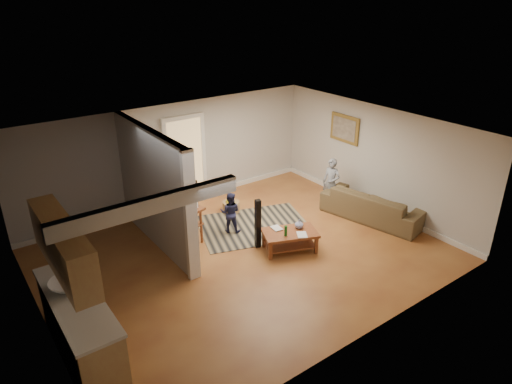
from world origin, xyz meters
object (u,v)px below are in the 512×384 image
sofa (372,218)px  coffee_table (290,235)px  toy_basket (231,206)px  toddler (231,231)px  tv_console (176,206)px  speaker_left (258,224)px  speaker_right (173,205)px  child (330,205)px

sofa → coffee_table: coffee_table is taller
toy_basket → toddler: 0.96m
tv_console → speaker_left: tv_console is taller
toy_basket → toddler: toddler is taller
coffee_table → speaker_left: bearing=133.8°
speaker_right → tv_console: bearing=-110.9°
sofa → child: 1.12m
speaker_left → toddler: speaker_left is taller
speaker_right → child: bearing=-25.0°
sofa → coffee_table: (-2.44, 0.05, 0.33)m
tv_console → speaker_right: speaker_right is taller
toy_basket → speaker_right: bearing=177.1°
sofa → child: bearing=2.7°
sofa → child: child is taller
coffee_table → toddler: (-0.56, 1.37, -0.33)m
coffee_table → child: bearing=25.7°
child → toddler: (-2.69, 0.34, 0.00)m
sofa → coffee_table: bearing=75.9°
tv_console → toy_basket: (1.58, 0.34, -0.59)m
sofa → speaker_left: speaker_left is taller
sofa → speaker_left: bearing=66.6°
speaker_right → toddler: size_ratio=1.23×
speaker_right → toddler: bearing=-49.3°
speaker_right → toddler: (0.94, -0.86, -0.57)m
coffee_table → speaker_right: 2.70m
speaker_left → child: 2.71m
tv_console → child: size_ratio=1.13×
coffee_table → tv_console: 2.46m
tv_console → speaker_right: (0.11, 0.41, -0.17)m
tv_console → toddler: size_ratio=1.49×
speaker_left → toddler: (-0.09, 0.88, -0.53)m
speaker_right → toy_basket: size_ratio=2.79×
tv_console → toy_basket: tv_console is taller
speaker_left → toy_basket: bearing=89.5°
coffee_table → child: 2.39m
speaker_left → sofa: bearing=3.7°
sofa → speaker_left: (-2.90, 0.54, 0.53)m
speaker_left → toddler: 1.04m
sofa → coffee_table: 2.46m
tv_console → speaker_left: 1.76m
child → toddler: child is taller
speaker_left → child: (2.60, 0.54, -0.53)m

